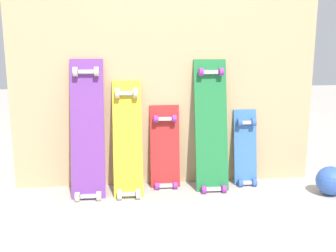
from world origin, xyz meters
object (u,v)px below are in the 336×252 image
Objects in this scene: skateboard_red at (165,152)px; skateboard_blue at (245,152)px; skateboard_purple at (88,134)px; rubber_ball at (331,181)px; skateboard_green at (211,131)px; skateboard_yellow at (128,143)px.

skateboard_red is 1.07× the size of skateboard_blue.
skateboard_purple is 4.99× the size of rubber_ball.
skateboard_red is 3.34× the size of rubber_ball.
skateboard_green reaches higher than rubber_ball.
skateboard_yellow is 1.26× the size of skateboard_red.
skateboard_red is at bearing 170.08° from skateboard_green.
skateboard_red is at bearing 8.77° from skateboard_purple.
skateboard_yellow reaches higher than rubber_ball.
skateboard_green is (0.31, -0.05, 0.15)m from skateboard_red.
skateboard_purple reaches higher than rubber_ball.
rubber_ball is (0.75, -0.23, -0.30)m from skateboard_green.
skateboard_purple is at bearing 178.89° from skateboard_yellow.
skateboard_purple reaches higher than skateboard_green.
skateboard_purple reaches higher than skateboard_blue.
skateboard_green is 1.59× the size of skateboard_blue.
rubber_ball is (1.06, -0.28, -0.15)m from skateboard_red.
skateboard_blue reaches higher than rubber_ball.
skateboard_yellow is at bearing -174.74° from skateboard_blue.
rubber_ball is (1.57, -0.20, -0.31)m from skateboard_purple.
skateboard_blue is (1.08, 0.07, -0.18)m from skateboard_purple.
skateboard_yellow is 0.28m from skateboard_red.
skateboard_blue is 0.58m from rubber_ball.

